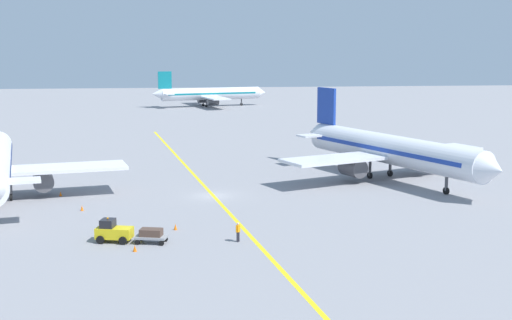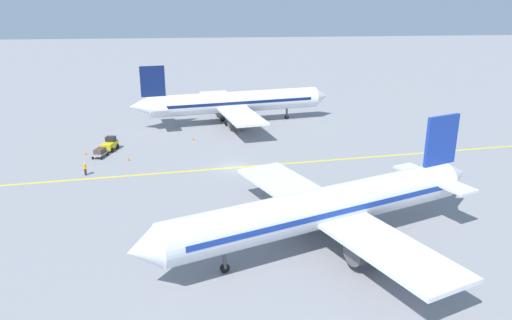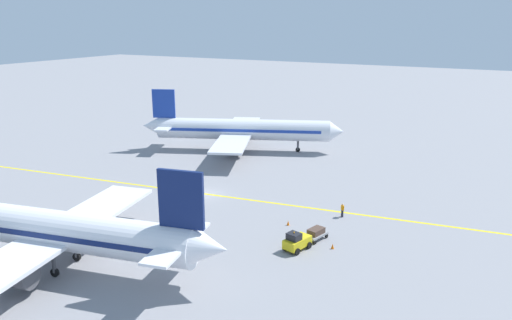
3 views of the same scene
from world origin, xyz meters
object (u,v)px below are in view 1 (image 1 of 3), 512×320
Objects in this scene: airplane_adjacent_stand at (389,150)px; traffic_cone_near_nose at (135,248)px; baggage_tug_white at (113,231)px; airplane_distant_taxiing at (210,94)px; traffic_cone_mid_apron at (82,208)px; traffic_cone_far_edge at (175,227)px; baggage_cart_trailing at (151,234)px; traffic_cone_by_wingtip at (61,194)px; ground_crew_worker at (238,231)px.

airplane_adjacent_stand is 61.86× the size of traffic_cone_near_nose.
baggage_tug_white is at bearing -142.22° from airplane_adjacent_stand.
airplane_distant_taxiing is (-15.86, 107.38, -0.37)m from airplane_adjacent_stand.
airplane_adjacent_stand is 61.86× the size of traffic_cone_mid_apron.
airplane_adjacent_stand is at bearing 42.94° from traffic_cone_near_nose.
airplane_adjacent_stand is 33.97m from traffic_cone_far_edge.
traffic_cone_far_edge is at bearing 63.62° from baggage_cart_trailing.
traffic_cone_near_nose is 16.24m from traffic_cone_mid_apron.
traffic_cone_near_nose is at bearing -68.00° from traffic_cone_by_wingtip.
baggage_cart_trailing reaches higher than traffic_cone_by_wingtip.
traffic_cone_near_nose is at bearing -118.90° from baggage_cart_trailing.
traffic_cone_by_wingtip is at bearing 117.16° from baggage_cart_trailing.
traffic_cone_near_nose and traffic_cone_far_edge have the same top height.
baggage_cart_trailing reaches higher than traffic_cone_near_nose.
traffic_cone_mid_apron is 1.00× the size of traffic_cone_far_edge.
traffic_cone_near_nose is (-1.27, -2.30, -0.49)m from baggage_cart_trailing.
baggage_cart_trailing is 2.67m from traffic_cone_near_nose.
baggage_cart_trailing is 1.71× the size of ground_crew_worker.
baggage_tug_white is at bearing 165.53° from baggage_cart_trailing.
airplane_adjacent_stand is 61.86× the size of traffic_cone_far_edge.
baggage_cart_trailing is at bearing 61.10° from traffic_cone_near_nose.
ground_crew_worker is (7.28, -0.44, 0.15)m from baggage_cart_trailing.
baggage_tug_white is at bearing 121.59° from traffic_cone_near_nose.
baggage_tug_white is 1.95× the size of ground_crew_worker.
airplane_adjacent_stand is 38.15m from baggage_cart_trailing.
ground_crew_worker reaches higher than traffic_cone_mid_apron.
traffic_cone_by_wingtip is at bearing 110.31° from baggage_tug_white.
traffic_cone_far_edge is (9.25, -8.68, 0.00)m from traffic_cone_mid_apron.
airplane_distant_taxiing reaches higher than ground_crew_worker.
airplane_distant_taxiing is at bearing 85.34° from traffic_cone_far_edge.
ground_crew_worker is at bearing 12.30° from traffic_cone_near_nose.
airplane_adjacent_stand is at bearing 50.64° from ground_crew_worker.
traffic_cone_by_wingtip is at bearing 112.00° from traffic_cone_near_nose.
traffic_cone_near_nose is 24.28m from traffic_cone_by_wingtip.
baggage_tug_white is 12.66m from traffic_cone_mid_apron.
airplane_distant_taxiing reaches higher than traffic_cone_far_edge.
baggage_tug_white is at bearing -147.71° from traffic_cone_far_edge.
airplane_adjacent_stand is at bearing 19.34° from traffic_cone_mid_apron.
baggage_cart_trailing is at bearing -62.84° from traffic_cone_by_wingtip.
traffic_cone_mid_apron and traffic_cone_by_wingtip have the same top height.
traffic_cone_far_edge is (3.32, 6.44, 0.00)m from traffic_cone_near_nose.
airplane_distant_taxiing is 57.50× the size of traffic_cone_mid_apron.
baggage_cart_trailing is 14.70m from traffic_cone_mid_apron.
traffic_cone_near_nose is at bearing -95.84° from airplane_distant_taxiing.
baggage_tug_white reaches higher than ground_crew_worker.
ground_crew_worker is at bearing -42.49° from traffic_cone_mid_apron.
airplane_adjacent_stand reaches higher than airplane_distant_taxiing.
airplane_adjacent_stand is 108.55m from airplane_distant_taxiing.
ground_crew_worker is 3.05× the size of traffic_cone_by_wingtip.
traffic_cone_mid_apron is at bearing -99.35° from airplane_distant_taxiing.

